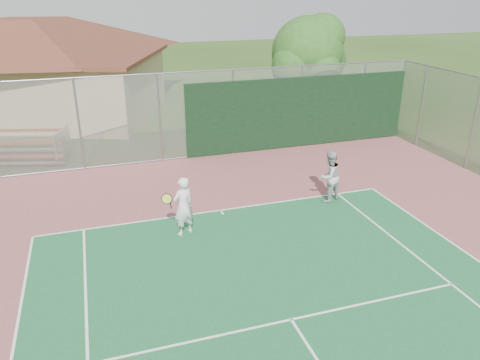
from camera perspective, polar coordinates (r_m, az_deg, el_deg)
The scene contains 7 objects.
back_fence at distance 19.31m, azimuth -0.51°, elevation 7.96°, with size 20.08×0.11×3.53m.
side_fence_right at distance 19.57m, azimuth 26.61°, elevation 6.01°, with size 0.08×9.00×3.50m.
clubhouse at distance 27.73m, azimuth -24.50°, elevation 13.35°, with size 16.22×13.56×5.98m.
bleachers at distance 20.64m, azimuth -24.85°, elevation 3.74°, with size 3.48×2.50×1.15m.
tree at distance 22.60m, azimuth 8.41°, elevation 14.82°, with size 3.91×3.70×5.45m.
player_white_front at distance 13.08m, azimuth -6.94°, elevation -3.25°, with size 1.03×0.73×1.72m.
player_grey_back at distance 15.31m, azimuth 10.81°, elevation 0.37°, with size 1.01×0.90×1.71m.
Camera 1 is at (-3.48, -0.86, 6.51)m, focal length 35.00 mm.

